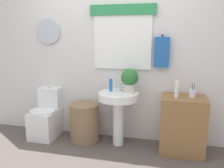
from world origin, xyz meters
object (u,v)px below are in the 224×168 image
Objects in this scene: toilet at (47,118)px; toothbrush_cup at (192,93)px; potted_plant at (130,79)px; wooden_cabinet at (182,125)px; soap_bottle at (111,85)px; laundry_hamper at (84,123)px; pedestal_sink at (118,105)px; lotion_bottle at (177,89)px.

toothbrush_cup reaches higher than toilet.
potted_plant is 0.82m from toothbrush_cup.
wooden_cabinet is 1.08m from soap_bottle.
potted_plant is 1.74× the size of toothbrush_cup.
potted_plant reaches higher than laundry_hamper.
potted_plant is at bearing 177.16° from toothbrush_cup.
laundry_hamper is at bearing -2.93° from toilet.
pedestal_sink is 1.01× the size of wooden_cabinet.
wooden_cabinet is at bearing -168.48° from toothbrush_cup.
soap_bottle is at bearing 178.39° from toothbrush_cup.
potted_plant is at bearing 170.76° from lotion_bottle.
wooden_cabinet is (1.35, 0.00, 0.10)m from laundry_hamper.
laundry_hamper is 2.98× the size of toothbrush_cup.
wooden_cabinet is 0.44m from toothbrush_cup.
soap_bottle is at bearing 1.04° from toilet.
potted_plant is (0.14, 0.06, 0.35)m from pedestal_sink.
toilet is 1.16m from pedestal_sink.
lotion_bottle is (0.87, -0.09, 0.01)m from soap_bottle.
toothbrush_cup is at bearing -2.84° from potted_plant.
lotion_bottle is (1.25, -0.04, 0.57)m from laundry_hamper.
potted_plant is (0.26, 0.01, 0.10)m from soap_bottle.
laundry_hamper is at bearing -172.49° from soap_bottle.
toilet is 4.00× the size of toothbrush_cup.
wooden_cabinet is 0.49m from lotion_bottle.
toilet is at bearing 177.07° from laundry_hamper.
toothbrush_cup is at bearing 1.20° from pedestal_sink.
pedestal_sink is at bearing 0.00° from laundry_hamper.
laundry_hamper is 1.71× the size of potted_plant.
laundry_hamper is 1.38m from lotion_bottle.
potted_plant is at bearing 5.36° from laundry_hamper.
lotion_bottle is at bearing -2.19° from toilet.
soap_bottle reaches higher than laundry_hamper.
toothbrush_cup is (0.19, 0.06, -0.05)m from lotion_bottle.
lotion_bottle reaches higher than laundry_hamper.
pedestal_sink is 0.80m from lotion_bottle.
potted_plant reaches higher than pedestal_sink.
wooden_cabinet is (1.97, -0.03, 0.09)m from toilet.
toilet is at bearing 177.81° from lotion_bottle.
laundry_hamper is 0.73× the size of pedestal_sink.
toothbrush_cup is at bearing -1.61° from soap_bottle.
laundry_hamper is 0.68m from soap_bottle.
laundry_hamper is (0.62, -0.03, -0.01)m from toilet.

